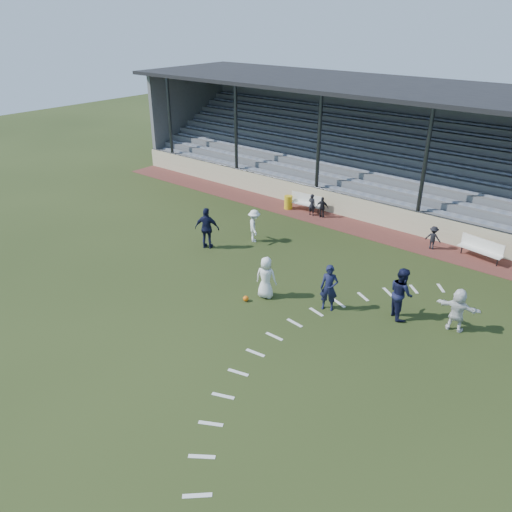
{
  "coord_description": "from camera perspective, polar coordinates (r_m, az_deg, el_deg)",
  "views": [
    {
      "loc": [
        11.4,
        -11.57,
        10.23
      ],
      "look_at": [
        0.0,
        2.5,
        1.3
      ],
      "focal_mm": 35.0,
      "sensor_mm": 36.0,
      "label": 1
    }
  ],
  "objects": [
    {
      "name": "bench_right",
      "position": [
        24.81,
        24.36,
        0.9
      ],
      "size": [
        2.04,
        0.82,
        0.95
      ],
      "rotation": [
        0.0,
        0.0,
        -0.19
      ],
      "color": "white",
      "rests_on": "cinder_track"
    },
    {
      "name": "bench_left",
      "position": [
        28.43,
        5.76,
        6.28
      ],
      "size": [
        2.03,
        0.63,
        0.95
      ],
      "rotation": [
        0.0,
        0.0,
        0.09
      ],
      "color": "white",
      "rests_on": "cinder_track"
    },
    {
      "name": "penalty_arc",
      "position": [
        17.07,
        5.57,
        -10.69
      ],
      "size": [
        3.89,
        14.63,
        0.01
      ],
      "color": "silver",
      "rests_on": "ground"
    },
    {
      "name": "football",
      "position": [
        19.57,
        -1.17,
        -4.89
      ],
      "size": [
        0.22,
        0.22,
        0.22
      ],
      "primitive_type": "sphere",
      "color": "orange",
      "rests_on": "ground"
    },
    {
      "name": "player_navy_wing",
      "position": [
        23.68,
        -5.61,
        3.18
      ],
      "size": [
        1.27,
        0.97,
        2.01
      ],
      "primitive_type": "imported",
      "rotation": [
        0.0,
        0.0,
        3.61
      ],
      "color": "#131635",
      "rests_on": "ground"
    },
    {
      "name": "sub_right",
      "position": [
        25.03,
        19.59,
        1.99
      ],
      "size": [
        0.76,
        0.47,
        1.14
      ],
      "primitive_type": "imported",
      "rotation": [
        0.0,
        0.0,
        3.2
      ],
      "color": "black",
      "rests_on": "cinder_track"
    },
    {
      "name": "player_navy_lead",
      "position": [
        18.88,
        8.35,
        -3.63
      ],
      "size": [
        0.79,
        0.67,
        1.83
      ],
      "primitive_type": "imported",
      "rotation": [
        0.0,
        0.0,
        0.4
      ],
      "color": "#131635",
      "rests_on": "ground"
    },
    {
      "name": "player_white_wing",
      "position": [
        24.31,
        -0.2,
        3.46
      ],
      "size": [
        1.16,
        1.18,
        1.63
      ],
      "primitive_type": "imported",
      "rotation": [
        0.0,
        0.0,
        2.33
      ],
      "color": "white",
      "rests_on": "ground"
    },
    {
      "name": "grandstand",
      "position": [
        31.13,
        16.44,
        10.24
      ],
      "size": [
        34.6,
        9.0,
        6.61
      ],
      "color": "slate",
      "rests_on": "ground"
    },
    {
      "name": "player_navy_mid",
      "position": [
        18.94,
        16.26,
        -4.08
      ],
      "size": [
        1.23,
        1.21,
        2.0
      ],
      "primitive_type": "imported",
      "rotation": [
        0.0,
        0.0,
        2.41
      ],
      "color": "#131635",
      "rests_on": "ground"
    },
    {
      "name": "ground",
      "position": [
        19.2,
        -4.73,
        -6.05
      ],
      "size": [
        90.0,
        90.0,
        0.0
      ],
      "primitive_type": "plane",
      "color": "#253114",
      "rests_on": "ground"
    },
    {
      "name": "cinder_track",
      "position": [
        26.86,
        10.83,
        3.39
      ],
      "size": [
        34.0,
        2.0,
        0.02
      ],
      "primitive_type": "cube",
      "color": "#572722",
      "rests_on": "ground"
    },
    {
      "name": "player_white_back",
      "position": [
        18.93,
        22.04,
        -5.72
      ],
      "size": [
        1.57,
        0.67,
        1.64
      ],
      "primitive_type": "imported",
      "rotation": [
        0.0,
        0.0,
        3.27
      ],
      "color": "white",
      "rests_on": "ground"
    },
    {
      "name": "retaining_wall",
      "position": [
        27.52,
        12.0,
        5.17
      ],
      "size": [
        34.0,
        0.18,
        1.2
      ],
      "primitive_type": "cube",
      "color": "beige",
      "rests_on": "ground"
    },
    {
      "name": "sub_left_far",
      "position": [
        27.54,
        7.59,
        5.55
      ],
      "size": [
        0.73,
        0.45,
        1.16
      ],
      "primitive_type": "imported",
      "rotation": [
        0.0,
        0.0,
        3.4
      ],
      "color": "black",
      "rests_on": "cinder_track"
    },
    {
      "name": "sub_left_near",
      "position": [
        27.76,
        6.41,
        5.85
      ],
      "size": [
        0.45,
        0.3,
        1.23
      ],
      "primitive_type": "imported",
      "rotation": [
        0.0,
        0.0,
        3.13
      ],
      "color": "black",
      "rests_on": "cinder_track"
    },
    {
      "name": "trash_bin",
      "position": [
        28.68,
        3.71,
        6.14
      ],
      "size": [
        0.47,
        0.47,
        0.76
      ],
      "primitive_type": "cylinder",
      "color": "gold",
      "rests_on": "cinder_track"
    },
    {
      "name": "player_white_lead",
      "position": [
        19.5,
        1.15,
        -2.48
      ],
      "size": [
        0.97,
        0.78,
        1.72
      ],
      "primitive_type": "imported",
      "rotation": [
        0.0,
        0.0,
        3.45
      ],
      "color": "white",
      "rests_on": "ground"
    }
  ]
}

